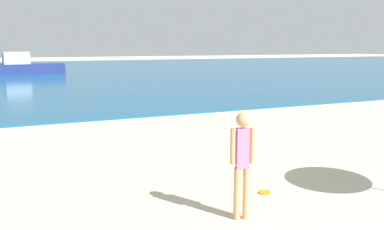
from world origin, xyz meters
name	(u,v)px	position (x,y,z in m)	size (l,w,h in m)	color
water	(49,72)	(0.00, 44.26, 0.03)	(160.00, 60.00, 0.06)	#14567F
person_standing	(242,159)	(-0.86, 4.79, 0.96)	(0.38, 0.23, 1.70)	tan
frisbee	(265,193)	(0.13, 5.60, 0.01)	(0.23, 0.23, 0.03)	orange
boat_far	(26,67)	(-2.29, 40.46, 0.77)	(6.27, 2.78, 2.06)	navy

